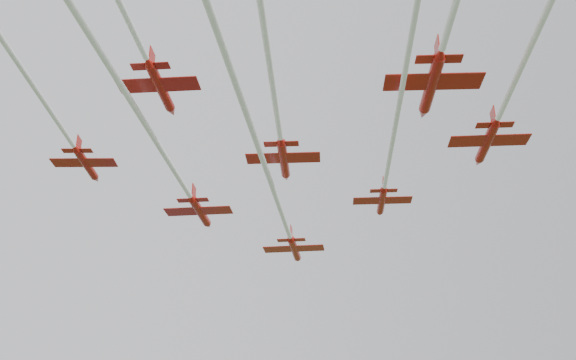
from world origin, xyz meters
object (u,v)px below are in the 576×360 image
object	(u,v)px
jet_lead	(280,208)
jet_row3_mid	(278,121)
jet_row2_left	(176,173)
jet_row3_right	(518,73)
jet_row2_right	(389,161)
jet_row3_left	(62,128)
jet_row4_right	(451,18)

from	to	relation	value
jet_lead	jet_row3_mid	world-z (taller)	jet_row3_mid
jet_lead	jet_row2_left	bearing A→B (deg)	-137.45
jet_row3_right	jet_row2_right	bearing A→B (deg)	130.02
jet_lead	jet_row3_left	distance (m)	30.42
jet_lead	jet_row3_right	bearing A→B (deg)	-41.79
jet_row2_right	jet_row4_right	xyz separation A→B (m)	(-6.11, -24.33, 1.05)
jet_row2_right	jet_row4_right	distance (m)	25.11
jet_row2_right	jet_row4_right	world-z (taller)	jet_row4_right
jet_row3_mid	jet_row4_right	size ratio (longest dim) A/B	0.93
jet_row4_right	jet_row3_left	bearing A→B (deg)	156.21
jet_row3_left	jet_row3_mid	xyz separation A→B (m)	(22.55, -8.75, 0.16)
jet_row4_right	jet_row2_left	bearing A→B (deg)	136.64
jet_row2_right	jet_row4_right	size ratio (longest dim) A/B	1.02
jet_lead	jet_row3_right	size ratio (longest dim) A/B	1.12
jet_lead	jet_row3_left	bearing A→B (deg)	-135.70
jet_row3_right	jet_row4_right	distance (m)	13.68
jet_row2_right	jet_row3_left	bearing A→B (deg)	-167.39
jet_row3_right	jet_row2_left	bearing A→B (deg)	157.55
jet_row3_mid	jet_row4_right	world-z (taller)	jet_row3_mid
jet_row3_left	jet_row3_right	distance (m)	49.05
jet_row3_right	jet_row4_right	xyz separation A→B (m)	(-11.82, -6.76, -1.25)
jet_row3_mid	jet_row3_left	bearing A→B (deg)	-179.76
jet_row2_left	jet_row2_right	xyz separation A→B (m)	(23.67, -11.24, -0.01)
jet_row2_left	jet_row3_mid	distance (m)	16.67
jet_row3_right	jet_row3_left	bearing A→B (deg)	173.31
jet_row3_left	jet_row3_mid	bearing A→B (deg)	-2.59
jet_lead	jet_row2_right	size ratio (longest dim) A/B	1.31
jet_row2_right	jet_row3_mid	distance (m)	15.08
jet_row2_right	jet_lead	bearing A→B (deg)	140.12
jet_lead	jet_row2_right	xyz separation A→B (m)	(8.65, -15.98, 0.92)
jet_row3_mid	jet_row3_right	distance (m)	25.28
jet_row3_mid	jet_row3_right	xyz separation A→B (m)	(20.48, -14.79, 0.99)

